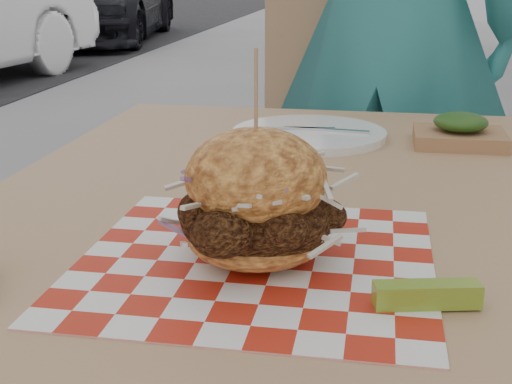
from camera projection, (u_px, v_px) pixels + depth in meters
The scene contains 8 objects.
diner at pixel (391, 20), 1.74m from camera, with size 0.66×0.44×1.82m, color teal.
patio_table at pixel (281, 255), 0.95m from camera, with size 0.80×1.20×0.75m.
patio_chair at pixel (343, 156), 1.90m from camera, with size 0.53×0.54×0.95m.
paper_liner at pixel (256, 260), 0.73m from camera, with size 0.36×0.36×0.00m, color red.
sandwich at pixel (256, 205), 0.72m from camera, with size 0.19×0.19×0.22m.
pickle_spear at pixel (427, 295), 0.63m from camera, with size 0.10×0.02×0.02m, color #88AA31.
place_setting at pixel (309, 134), 1.25m from camera, with size 0.27×0.27×0.02m.
kraft_tray at pixel (460, 132), 1.20m from camera, with size 0.15×0.12×0.06m.
Camera 1 is at (0.33, -1.04, 1.04)m, focal length 50.00 mm.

